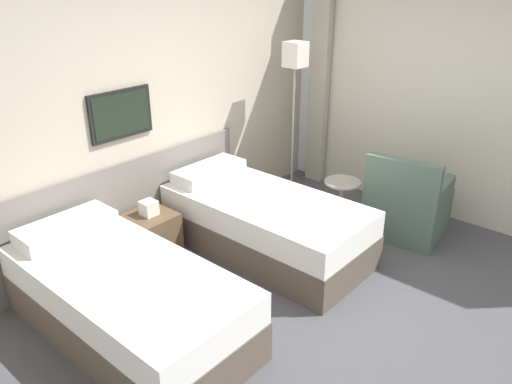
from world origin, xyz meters
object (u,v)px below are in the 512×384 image
object	(u,v)px
bed_near_door	(126,299)
nightstand	(151,235)
armchair	(406,207)
bed_near_window	(264,223)
floor_lamp	(295,71)
side_table	(342,197)

from	to	relation	value
bed_near_door	nightstand	distance (m)	1.09
armchair	bed_near_window	bearing A→B (deg)	46.98
floor_lamp	armchair	xyz separation A→B (m)	(0.08, -1.44, -1.24)
floor_lamp	armchair	distance (m)	1.90
side_table	nightstand	bearing A→B (deg)	147.53
bed_near_window	nightstand	size ratio (longest dim) A/B	3.36
side_table	armchair	world-z (taller)	armchair
bed_near_door	armchair	distance (m)	2.99
bed_near_door	bed_near_window	distance (m)	1.62
floor_lamp	armchair	bearing A→B (deg)	-86.63
bed_near_window	side_table	size ratio (longest dim) A/B	3.60
nightstand	bed_near_window	bearing A→B (deg)	-42.27
bed_near_door	floor_lamp	size ratio (longest dim) A/B	1.09
armchair	side_table	bearing A→B (deg)	26.17
armchair	floor_lamp	bearing A→B (deg)	-3.83
bed_near_window	armchair	distance (m)	1.52
bed_near_window	floor_lamp	bearing A→B (deg)	25.27
bed_near_window	side_table	xyz separation A→B (m)	(0.87, -0.33, 0.08)
nightstand	floor_lamp	bearing A→B (deg)	-5.58
side_table	armchair	size ratio (longest dim) A/B	0.61
armchair	bed_near_door	bearing A→B (deg)	65.44
bed_near_window	floor_lamp	size ratio (longest dim) A/B	1.09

